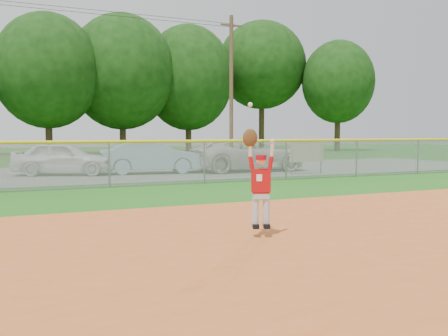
# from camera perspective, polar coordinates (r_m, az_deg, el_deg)

# --- Properties ---
(ground) EXTENTS (120.00, 120.00, 0.00)m
(ground) POSITION_cam_1_polar(r_m,az_deg,el_deg) (7.24, 3.15, -10.20)
(ground) COLOR #1E5A14
(ground) RESTS_ON ground
(clay_infield) EXTENTS (24.00, 16.00, 0.04)m
(clay_infield) POSITION_cam_1_polar(r_m,az_deg,el_deg) (4.90, 20.35, -17.26)
(clay_infield) COLOR #BA5521
(clay_infield) RESTS_ON ground
(parking_strip) EXTENTS (44.00, 10.00, 0.03)m
(parking_strip) POSITION_cam_1_polar(r_m,az_deg,el_deg) (22.53, -15.96, -0.64)
(parking_strip) COLOR slate
(parking_strip) RESTS_ON ground
(car_white_a) EXTENTS (4.45, 3.08, 1.41)m
(car_white_a) POSITION_cam_1_polar(r_m,az_deg,el_deg) (21.83, -17.82, 1.07)
(car_white_a) COLOR white
(car_white_a) RESTS_ON parking_strip
(car_blue) EXTENTS (4.49, 2.09, 1.43)m
(car_blue) POSITION_cam_1_polar(r_m,az_deg,el_deg) (21.88, -8.29, 1.25)
(car_blue) COLOR #91BFD8
(car_blue) RESTS_ON parking_strip
(car_white_b) EXTENTS (5.42, 2.54, 1.50)m
(car_white_b) POSITION_cam_1_polar(r_m,az_deg,el_deg) (23.09, 2.85, 1.52)
(car_white_b) COLOR silver
(car_white_b) RESTS_ON parking_strip
(sponsor_sign) EXTENTS (1.66, 0.06, 1.47)m
(sponsor_sign) POSITION_cam_1_polar(r_m,az_deg,el_deg) (21.57, 9.42, 1.81)
(sponsor_sign) COLOR gray
(sponsor_sign) RESTS_ON ground
(outfield_fence) EXTENTS (40.06, 0.10, 1.55)m
(outfield_fence) POSITION_cam_1_polar(r_m,az_deg,el_deg) (16.57, -12.99, 0.81)
(outfield_fence) COLOR gray
(outfield_fence) RESTS_ON ground
(power_lines) EXTENTS (19.40, 0.24, 9.00)m
(power_lines) POSITION_cam_1_polar(r_m,az_deg,el_deg) (28.69, -15.90, 9.65)
(power_lines) COLOR #4C3823
(power_lines) RESTS_ON ground
(tree_line) EXTENTS (62.37, 13.00, 14.43)m
(tree_line) POSITION_cam_1_polar(r_m,az_deg,el_deg) (44.70, -19.08, 11.18)
(tree_line) COLOR #422D1C
(tree_line) RESTS_ON ground
(ballplayer) EXTENTS (0.55, 0.34, 2.10)m
(ballplayer) POSITION_cam_1_polar(r_m,az_deg,el_deg) (8.34, 4.05, -1.26)
(ballplayer) COLOR silver
(ballplayer) RESTS_ON ground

